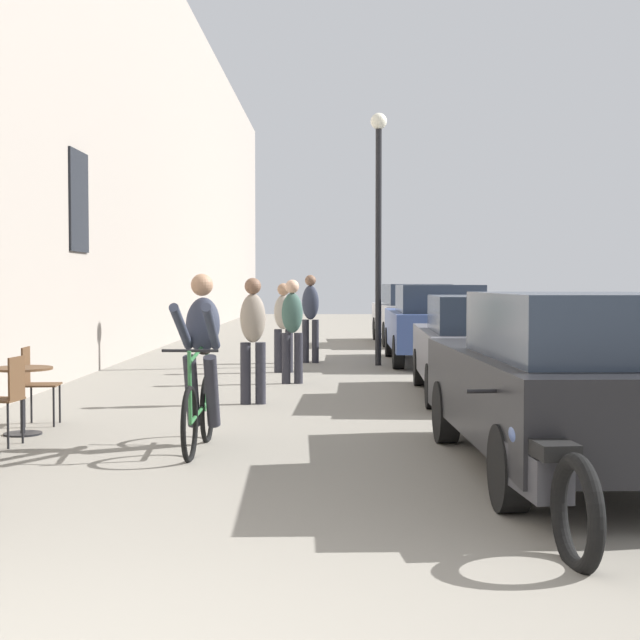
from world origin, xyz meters
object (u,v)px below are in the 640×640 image
object	(u,v)px
parked_car_third	(436,322)
parked_car_fourth	(414,313)
cyclist_on_bicycle	(201,366)
parked_motorcycle	(537,471)
street_lamp	(379,206)
parked_car_nearest	(571,380)
cafe_table_far	(22,386)
pedestrian_furthest	(310,313)
parked_car_second	(481,345)
pedestrian_near	(253,333)
cafe_chair_far_toward_street	(7,394)
pedestrian_mid	(292,325)
pedestrian_far	(284,322)
cafe_chair_far_toward_wall	(35,380)

from	to	relation	value
parked_car_third	parked_car_fourth	world-z (taller)	parked_car_fourth
cyclist_on_bicycle	parked_car_third	xyz separation A→B (m)	(3.36, 9.68, 0.01)
parked_motorcycle	street_lamp	bearing A→B (deg)	92.11
parked_car_nearest	parked_car_fourth	world-z (taller)	parked_car_fourth
cafe_table_far	pedestrian_furthest	xyz separation A→B (m)	(2.85, 8.92, 0.48)
parked_car_second	parked_motorcycle	distance (m)	7.19
pedestrian_near	cafe_chair_far_toward_street	bearing A→B (deg)	-123.94
pedestrian_mid	parked_car_second	world-z (taller)	pedestrian_mid
cafe_chair_far_toward_street	parked_car_third	distance (m)	10.97
street_lamp	parked_car_third	distance (m)	2.64
pedestrian_mid	parked_car_fourth	bearing A→B (deg)	74.18
pedestrian_near	pedestrian_furthest	distance (m)	6.42
pedestrian_near	pedestrian_far	distance (m)	4.37
cafe_chair_far_toward_street	pedestrian_far	bearing A→B (deg)	72.87
pedestrian_near	parked_car_third	distance (m)	7.11
street_lamp	parked_car_second	distance (m)	5.72
pedestrian_mid	parked_car_third	bearing A→B (deg)	54.81
pedestrian_far	cafe_table_far	bearing A→B (deg)	-109.29
cafe_table_far	parked_car_fourth	size ratio (longest dim) A/B	0.16
cafe_chair_far_toward_wall	parked_car_nearest	distance (m)	6.02
pedestrian_mid	parked_car_nearest	size ratio (longest dim) A/B	0.38
parked_car_nearest	parked_car_fourth	size ratio (longest dim) A/B	0.98
pedestrian_mid	parked_car_nearest	xyz separation A→B (m)	(2.67, -7.02, -0.14)
pedestrian_mid	parked_car_third	world-z (taller)	pedestrian_mid
pedestrian_far	pedestrian_furthest	size ratio (longest dim) A/B	0.91
cafe_chair_far_toward_wall	cafe_chair_far_toward_street	bearing A→B (deg)	-83.63
parked_car_second	parked_car_third	world-z (taller)	parked_car_third
pedestrian_near	pedestrian_far	bearing A→B (deg)	87.74
pedestrian_near	pedestrian_mid	xyz separation A→B (m)	(0.41, 2.52, -0.01)
cafe_chair_far_toward_street	pedestrian_far	size ratio (longest dim) A/B	0.55
cyclist_on_bicycle	cafe_chair_far_toward_street	bearing A→B (deg)	177.61
cafe_table_far	pedestrian_far	distance (m)	7.32
cafe_chair_far_toward_wall	parked_car_third	xyz separation A→B (m)	(5.45, 8.24, 0.30)
parked_car_nearest	parked_car_third	size ratio (longest dim) A/B	0.99
pedestrian_near	pedestrian_furthest	size ratio (longest dim) A/B	0.95
parked_car_third	parked_car_fourth	size ratio (longest dim) A/B	0.99
pedestrian_mid	parked_car_second	size ratio (longest dim) A/B	0.41
pedestrian_furthest	street_lamp	xyz separation A→B (m)	(1.34, -0.55, 2.11)
cafe_table_far	pedestrian_mid	world-z (taller)	pedestrian_mid
parked_car_fourth	cyclist_on_bicycle	bearing A→B (deg)	-102.33
cyclist_on_bicycle	parked_car_fourth	bearing A→B (deg)	77.67
pedestrian_far	parked_car_nearest	size ratio (longest dim) A/B	0.37
pedestrian_near	parked_car_third	world-z (taller)	pedestrian_near
cafe_table_far	cyclist_on_bicycle	world-z (taller)	cyclist_on_bicycle
pedestrian_far	parked_car_third	world-z (taller)	pedestrian_far
pedestrian_mid	pedestrian_furthest	size ratio (longest dim) A/B	0.94
pedestrian_mid	parked_car_second	xyz separation A→B (m)	(2.74, -1.75, -0.19)
cafe_chair_far_toward_wall	pedestrian_near	bearing A→B (deg)	38.80
cafe_table_far	cafe_chair_far_toward_wall	distance (m)	0.67
cafe_chair_far_toward_wall	parked_car_second	distance (m)	6.08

